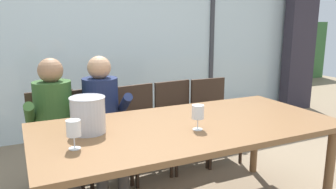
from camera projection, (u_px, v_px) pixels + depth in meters
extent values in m
plane|color=#847056|center=(141.00, 168.00, 3.43)|extent=(14.00, 14.00, 0.00)
cube|color=silver|center=(104.00, 37.00, 4.32)|extent=(7.41, 0.03, 2.60)
cube|color=#38383D|center=(211.00, 36.00, 5.00)|extent=(0.06, 0.06, 2.60)
cube|color=#386633|center=(68.00, 57.00, 7.27)|extent=(13.41, 2.40, 1.52)
cube|color=#332D38|center=(300.00, 34.00, 5.57)|extent=(0.56, 0.20, 2.60)
cube|color=brown|center=(189.00, 126.00, 2.39)|extent=(2.21, 1.06, 0.04)
cylinder|color=brown|center=(329.00, 172.00, 2.51)|extent=(0.07, 0.07, 0.73)
cylinder|color=brown|center=(42.00, 177.00, 2.43)|extent=(0.07, 0.07, 0.73)
cylinder|color=brown|center=(255.00, 138.00, 3.28)|extent=(0.07, 0.07, 0.73)
cube|color=#332319|center=(55.00, 143.00, 2.87)|extent=(0.45, 0.45, 0.03)
cube|color=#332319|center=(51.00, 113.00, 3.00)|extent=(0.42, 0.04, 0.42)
cylinder|color=#332319|center=(35.00, 181.00, 2.68)|extent=(0.04, 0.04, 0.44)
cylinder|color=#332319|center=(82.00, 173.00, 2.83)|extent=(0.04, 0.04, 0.44)
cylinder|color=#332319|center=(33.00, 163.00, 3.01)|extent=(0.04, 0.04, 0.44)
cylinder|color=#332319|center=(75.00, 157.00, 3.17)|extent=(0.04, 0.04, 0.44)
cube|color=#332319|center=(104.00, 138.00, 3.02)|extent=(0.48, 0.48, 0.03)
cube|color=#332319|center=(95.00, 110.00, 3.14)|extent=(0.42, 0.08, 0.42)
cylinder|color=#332319|center=(92.00, 173.00, 2.82)|extent=(0.04, 0.04, 0.44)
cylinder|color=#332319|center=(132.00, 164.00, 3.01)|extent=(0.04, 0.04, 0.44)
cylinder|color=#332319|center=(79.00, 158.00, 3.13)|extent=(0.04, 0.04, 0.44)
cylinder|color=#332319|center=(116.00, 150.00, 3.33)|extent=(0.04, 0.04, 0.44)
cube|color=#332319|center=(144.00, 132.00, 3.17)|extent=(0.50, 0.50, 0.03)
cube|color=#332319|center=(134.00, 106.00, 3.29)|extent=(0.42, 0.10, 0.42)
cylinder|color=#332319|center=(137.00, 166.00, 2.97)|extent=(0.04, 0.04, 0.44)
cylinder|color=#332319|center=(171.00, 156.00, 3.17)|extent=(0.04, 0.04, 0.44)
cylinder|color=#332319|center=(119.00, 152.00, 3.27)|extent=(0.04, 0.04, 0.44)
cylinder|color=#332319|center=(151.00, 145.00, 3.48)|extent=(0.04, 0.04, 0.44)
cube|color=#332319|center=(182.00, 125.00, 3.39)|extent=(0.48, 0.48, 0.03)
cube|color=#332319|center=(172.00, 100.00, 3.51)|extent=(0.42, 0.08, 0.42)
cylinder|color=#332319|center=(177.00, 156.00, 3.19)|extent=(0.04, 0.04, 0.44)
cylinder|color=#332319|center=(208.00, 148.00, 3.38)|extent=(0.04, 0.04, 0.44)
cylinder|color=#332319|center=(158.00, 144.00, 3.50)|extent=(0.04, 0.04, 0.44)
cylinder|color=#332319|center=(187.00, 138.00, 3.70)|extent=(0.04, 0.04, 0.44)
cube|color=#332319|center=(217.00, 121.00, 3.54)|extent=(0.45, 0.45, 0.03)
cube|color=#332319|center=(208.00, 97.00, 3.67)|extent=(0.42, 0.04, 0.42)
cylinder|color=#332319|center=(211.00, 149.00, 3.35)|extent=(0.04, 0.04, 0.44)
cylinder|color=#332319|center=(241.00, 144.00, 3.50)|extent=(0.04, 0.04, 0.44)
cylinder|color=#332319|center=(193.00, 138.00, 3.68)|extent=(0.04, 0.04, 0.44)
cylinder|color=#332319|center=(221.00, 133.00, 3.84)|extent=(0.04, 0.04, 0.44)
cylinder|color=#2D5123|center=(54.00, 111.00, 2.82)|extent=(0.33, 0.33, 0.52)
sphere|color=#936B4C|center=(50.00, 70.00, 2.74)|extent=(0.21, 0.21, 0.21)
cube|color=#47423D|center=(46.00, 149.00, 2.66)|extent=(0.15, 0.41, 0.13)
cube|color=#47423D|center=(69.00, 146.00, 2.73)|extent=(0.15, 0.41, 0.13)
cylinder|color=#47423D|center=(50.00, 188.00, 2.53)|extent=(0.10, 0.10, 0.46)
cylinder|color=#47423D|center=(74.00, 184.00, 2.60)|extent=(0.10, 0.10, 0.46)
cylinder|color=#2D5123|center=(30.00, 114.00, 2.63)|extent=(0.09, 0.33, 0.26)
cylinder|color=#2D5123|center=(78.00, 109.00, 2.78)|extent=(0.09, 0.33, 0.26)
cylinder|color=#192347|center=(101.00, 106.00, 2.99)|extent=(0.34, 0.34, 0.52)
sphere|color=tan|center=(99.00, 68.00, 2.91)|extent=(0.21, 0.21, 0.21)
cube|color=#47423D|center=(96.00, 141.00, 2.83)|extent=(0.15, 0.41, 0.13)
cube|color=#47423D|center=(117.00, 139.00, 2.90)|extent=(0.15, 0.41, 0.13)
cylinder|color=#47423D|center=(102.00, 178.00, 2.70)|extent=(0.10, 0.10, 0.46)
cylinder|color=#47423D|center=(123.00, 174.00, 2.77)|extent=(0.10, 0.10, 0.46)
cylinder|color=#192347|center=(81.00, 108.00, 2.81)|extent=(0.10, 0.33, 0.26)
cylinder|color=#192347|center=(124.00, 104.00, 2.95)|extent=(0.10, 0.33, 0.26)
cylinder|color=#B7B7BC|center=(88.00, 115.00, 2.17)|extent=(0.23, 0.23, 0.24)
torus|color=silver|center=(87.00, 98.00, 2.15)|extent=(0.24, 0.24, 0.01)
cylinder|color=silver|center=(75.00, 148.00, 1.91)|extent=(0.07, 0.07, 0.00)
cylinder|color=silver|center=(74.00, 142.00, 1.90)|extent=(0.01, 0.01, 0.07)
cylinder|color=silver|center=(73.00, 128.00, 1.89)|extent=(0.08, 0.08, 0.09)
cylinder|color=#E0D184|center=(74.00, 132.00, 1.89)|extent=(0.07, 0.07, 0.04)
cylinder|color=silver|center=(198.00, 129.00, 2.26)|extent=(0.07, 0.07, 0.00)
cylinder|color=silver|center=(198.00, 124.00, 2.25)|extent=(0.01, 0.01, 0.07)
cylinder|color=silver|center=(198.00, 112.00, 2.23)|extent=(0.08, 0.08, 0.09)
cylinder|color=#560C1E|center=(198.00, 116.00, 2.24)|extent=(0.07, 0.07, 0.04)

